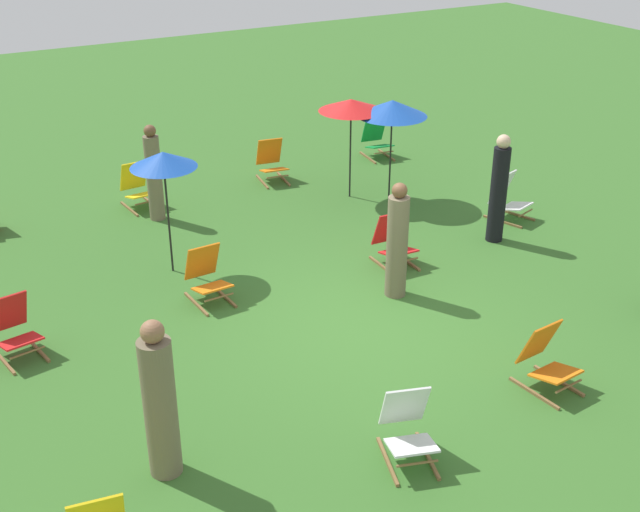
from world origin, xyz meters
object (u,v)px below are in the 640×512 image
(umbrella_0, at_px, (351,105))
(person_1, at_px, (499,191))
(deckchair_9, at_px, (393,242))
(umbrella_2, at_px, (392,108))
(deckchair_4, at_px, (377,140))
(deckchair_0, at_px, (408,428))
(person_0, at_px, (397,243))
(umbrella_1, at_px, (163,160))
(deckchair_5, at_px, (14,329))
(deckchair_7, at_px, (138,187))
(person_2, at_px, (154,175))
(deckchair_2, at_px, (272,163))
(deckchair_1, at_px, (207,277))
(person_3, at_px, (160,403))
(deckchair_3, at_px, (547,360))
(deckchair_10, at_px, (508,199))

(umbrella_0, bearing_deg, person_1, -69.06)
(deckchair_9, height_order, umbrella_2, umbrella_2)
(deckchair_4, xyz_separation_m, umbrella_0, (-1.67, -1.66, 1.37))
(umbrella_0, bearing_deg, umbrella_2, -40.78)
(deckchair_0, height_order, person_0, person_0)
(umbrella_1, bearing_deg, deckchair_5, -153.60)
(deckchair_7, xyz_separation_m, deckchair_9, (2.70, -4.18, 0.00))
(deckchair_5, height_order, person_0, person_0)
(person_1, height_order, person_2, person_1)
(deckchair_2, height_order, person_1, person_1)
(deckchair_1, distance_m, person_3, 3.65)
(deckchair_3, bearing_deg, deckchair_10, 48.09)
(deckchair_5, bearing_deg, deckchair_4, 17.17)
(deckchair_2, height_order, deckchair_9, same)
(deckchair_3, relative_size, umbrella_1, 0.44)
(deckchair_2, bearing_deg, person_0, -87.28)
(deckchair_4, bearing_deg, deckchair_5, -145.65)
(deckchair_2, xyz_separation_m, person_1, (1.96, -4.28, 0.50))
(person_1, bearing_deg, umbrella_0, -119.42)
(umbrella_0, distance_m, person_3, 7.92)
(deckchair_4, relative_size, person_0, 0.48)
(deckchair_4, xyz_separation_m, deckchair_7, (-5.24, -0.19, 0.00))
(umbrella_0, relative_size, umbrella_2, 0.99)
(umbrella_0, bearing_deg, deckchair_10, -50.09)
(deckchair_4, relative_size, deckchair_9, 1.00)
(deckchair_0, distance_m, person_3, 2.55)
(deckchair_2, xyz_separation_m, deckchair_5, (-5.59, -3.99, 0.00))
(deckchair_1, bearing_deg, deckchair_2, 49.68)
(deckchair_5, xyz_separation_m, umbrella_2, (7.03, 2.04, 1.36))
(deckchair_7, xyz_separation_m, umbrella_2, (4.13, -1.95, 1.36))
(deckchair_9, bearing_deg, deckchair_3, -92.47)
(deckchair_4, height_order, umbrella_2, umbrella_2)
(deckchair_1, relative_size, deckchair_10, 0.96)
(deckchair_1, height_order, umbrella_2, umbrella_2)
(deckchair_5, xyz_separation_m, person_3, (0.88, -3.02, 0.48))
(person_2, bearing_deg, person_3, -146.61)
(deckchair_10, relative_size, umbrella_2, 0.46)
(deckchair_0, height_order, person_2, person_2)
(deckchair_10, distance_m, person_1, 1.10)
(deckchair_9, xyz_separation_m, person_1, (1.95, -0.10, 0.50))
(deckchair_0, xyz_separation_m, deckchair_7, (-0.26, 8.05, 0.00))
(deckchair_5, relative_size, person_2, 0.49)
(deckchair_2, xyz_separation_m, deckchair_7, (-2.68, -0.00, 0.00))
(deckchair_3, xyz_separation_m, person_1, (2.23, 3.52, 0.50))
(person_0, bearing_deg, deckchair_3, -41.24)
(umbrella_0, relative_size, person_0, 1.08)
(deckchair_2, bearing_deg, deckchair_3, -83.36)
(person_3, bearing_deg, person_2, -50.94)
(deckchair_1, bearing_deg, deckchair_10, -1.47)
(deckchair_3, height_order, person_1, person_1)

